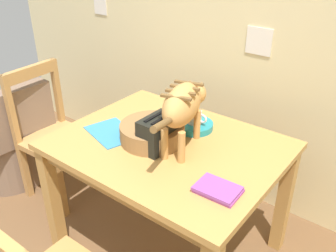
{
  "coord_description": "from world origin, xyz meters",
  "views": [
    {
      "loc": [
        0.94,
        -0.02,
        1.72
      ],
      "look_at": [
        -0.07,
        1.28,
        0.83
      ],
      "focal_mm": 39.32,
      "sensor_mm": 36.0,
      "label": 1
    }
  ],
  "objects_px": {
    "dining_table": "(168,157)",
    "coffee_mug": "(195,117)",
    "toaster": "(158,133)",
    "book_stack": "(218,190)",
    "wooden_chair_far": "(55,136)",
    "wicker_armchair": "(8,145)",
    "cat": "(184,105)",
    "saucer_bowl": "(194,126)",
    "wicker_basket": "(152,132)",
    "magazine": "(112,132)"
  },
  "relations": [
    {
      "from": "wicker_armchair",
      "to": "wooden_chair_far",
      "type": "bearing_deg",
      "value": -70.96
    },
    {
      "from": "dining_table",
      "to": "coffee_mug",
      "type": "relative_size",
      "value": 9.7
    },
    {
      "from": "dining_table",
      "to": "magazine",
      "type": "bearing_deg",
      "value": -161.31
    },
    {
      "from": "coffee_mug",
      "to": "wicker_basket",
      "type": "bearing_deg",
      "value": -113.51
    },
    {
      "from": "cat",
      "to": "coffee_mug",
      "type": "xyz_separation_m",
      "value": [
        -0.05,
        0.18,
        -0.16
      ]
    },
    {
      "from": "book_stack",
      "to": "wicker_basket",
      "type": "height_order",
      "value": "wicker_basket"
    },
    {
      "from": "cat",
      "to": "wicker_basket",
      "type": "relative_size",
      "value": 1.8
    },
    {
      "from": "saucer_bowl",
      "to": "coffee_mug",
      "type": "bearing_deg",
      "value": 0.0
    },
    {
      "from": "cat",
      "to": "magazine",
      "type": "relative_size",
      "value": 2.11
    },
    {
      "from": "toaster",
      "to": "wicker_armchair",
      "type": "bearing_deg",
      "value": -176.2
    },
    {
      "from": "saucer_bowl",
      "to": "magazine",
      "type": "distance_m",
      "value": 0.46
    },
    {
      "from": "dining_table",
      "to": "cat",
      "type": "xyz_separation_m",
      "value": [
        0.07,
        0.03,
        0.32
      ]
    },
    {
      "from": "magazine",
      "to": "wicker_basket",
      "type": "height_order",
      "value": "wicker_basket"
    },
    {
      "from": "magazine",
      "to": "wicker_armchair",
      "type": "xyz_separation_m",
      "value": [
        -1.09,
        -0.06,
        -0.46
      ]
    },
    {
      "from": "coffee_mug",
      "to": "book_stack",
      "type": "height_order",
      "value": "coffee_mug"
    },
    {
      "from": "magazine",
      "to": "wicker_armchair",
      "type": "relative_size",
      "value": 0.37
    },
    {
      "from": "book_stack",
      "to": "wicker_basket",
      "type": "xyz_separation_m",
      "value": [
        -0.5,
        0.16,
        0.04
      ]
    },
    {
      "from": "dining_table",
      "to": "magazine",
      "type": "distance_m",
      "value": 0.34
    },
    {
      "from": "wooden_chair_far",
      "to": "wicker_armchair",
      "type": "xyz_separation_m",
      "value": [
        -0.44,
        -0.12,
        -0.18
      ]
    },
    {
      "from": "coffee_mug",
      "to": "magazine",
      "type": "height_order",
      "value": "coffee_mug"
    },
    {
      "from": "coffee_mug",
      "to": "toaster",
      "type": "bearing_deg",
      "value": -96.69
    },
    {
      "from": "toaster",
      "to": "book_stack",
      "type": "bearing_deg",
      "value": -15.87
    },
    {
      "from": "saucer_bowl",
      "to": "wicker_basket",
      "type": "bearing_deg",
      "value": -112.79
    },
    {
      "from": "book_stack",
      "to": "wicker_armchair",
      "type": "bearing_deg",
      "value": 179.09
    },
    {
      "from": "cat",
      "to": "toaster",
      "type": "xyz_separation_m",
      "value": [
        -0.08,
        -0.1,
        -0.14
      ]
    },
    {
      "from": "saucer_bowl",
      "to": "wicker_basket",
      "type": "xyz_separation_m",
      "value": [
        -0.1,
        -0.24,
        0.03
      ]
    },
    {
      "from": "book_stack",
      "to": "toaster",
      "type": "relative_size",
      "value": 0.96
    },
    {
      "from": "dining_table",
      "to": "toaster",
      "type": "relative_size",
      "value": 5.77
    },
    {
      "from": "book_stack",
      "to": "wicker_armchair",
      "type": "distance_m",
      "value": 1.87
    },
    {
      "from": "cat",
      "to": "saucer_bowl",
      "type": "bearing_deg",
      "value": 90.0
    },
    {
      "from": "dining_table",
      "to": "coffee_mug",
      "type": "distance_m",
      "value": 0.27
    },
    {
      "from": "wooden_chair_far",
      "to": "saucer_bowl",
      "type": "bearing_deg",
      "value": 101.58
    },
    {
      "from": "coffee_mug",
      "to": "wicker_armchair",
      "type": "xyz_separation_m",
      "value": [
        -1.42,
        -0.38,
        -0.53
      ]
    },
    {
      "from": "dining_table",
      "to": "saucer_bowl",
      "type": "height_order",
      "value": "saucer_bowl"
    },
    {
      "from": "magazine",
      "to": "toaster",
      "type": "relative_size",
      "value": 1.45
    },
    {
      "from": "saucer_bowl",
      "to": "book_stack",
      "type": "distance_m",
      "value": 0.57
    },
    {
      "from": "dining_table",
      "to": "book_stack",
      "type": "relative_size",
      "value": 6.03
    },
    {
      "from": "magazine",
      "to": "book_stack",
      "type": "bearing_deg",
      "value": 9.55
    },
    {
      "from": "book_stack",
      "to": "wooden_chair_far",
      "type": "xyz_separation_m",
      "value": [
        -1.37,
        0.15,
        -0.29
      ]
    },
    {
      "from": "dining_table",
      "to": "book_stack",
      "type": "distance_m",
      "value": 0.47
    },
    {
      "from": "dining_table",
      "to": "wicker_armchair",
      "type": "height_order",
      "value": "wicker_armchair"
    },
    {
      "from": "dining_table",
      "to": "toaster",
      "type": "xyz_separation_m",
      "value": [
        -0.01,
        -0.07,
        0.18
      ]
    },
    {
      "from": "coffee_mug",
      "to": "book_stack",
      "type": "distance_m",
      "value": 0.57
    },
    {
      "from": "toaster",
      "to": "wooden_chair_far",
      "type": "bearing_deg",
      "value": 178.08
    },
    {
      "from": "book_stack",
      "to": "cat",
      "type": "bearing_deg",
      "value": 146.99
    },
    {
      "from": "toaster",
      "to": "wooden_chair_far",
      "type": "xyz_separation_m",
      "value": [
        -0.95,
        0.03,
        -0.37
      ]
    },
    {
      "from": "dining_table",
      "to": "magazine",
      "type": "xyz_separation_m",
      "value": [
        -0.31,
        -0.1,
        0.09
      ]
    },
    {
      "from": "dining_table",
      "to": "cat",
      "type": "height_order",
      "value": "cat"
    },
    {
      "from": "saucer_bowl",
      "to": "wooden_chair_far",
      "type": "distance_m",
      "value": 1.05
    },
    {
      "from": "wicker_basket",
      "to": "coffee_mug",
      "type": "bearing_deg",
      "value": 66.49
    }
  ]
}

